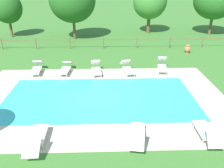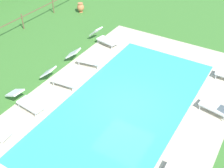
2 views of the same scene
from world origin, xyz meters
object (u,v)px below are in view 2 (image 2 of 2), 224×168
(sun_lounger_north_near_steps, at_px, (26,101))
(sun_lounger_north_mid, at_px, (221,108))
(sun_lounger_south_near_corner, at_px, (104,38))
(sun_lounger_south_far, at_px, (60,79))
(sun_lounger_north_far, at_px, (85,58))
(terracotta_urn_near_fence, at_px, (81,7))

(sun_lounger_north_near_steps, height_order, sun_lounger_north_mid, sun_lounger_north_mid)
(sun_lounger_north_near_steps, distance_m, sun_lounger_south_near_corner, 6.81)
(sun_lounger_north_near_steps, distance_m, sun_lounger_south_far, 2.14)
(sun_lounger_north_mid, xyz_separation_m, sun_lounger_north_far, (0.31, 7.45, -0.02))
(sun_lounger_north_far, bearing_deg, sun_lounger_south_near_corner, 8.03)
(sun_lounger_north_mid, height_order, sun_lounger_south_far, sun_lounger_north_mid)
(sun_lounger_north_mid, relative_size, sun_lounger_south_near_corner, 0.97)
(sun_lounger_north_near_steps, xyz_separation_m, terracotta_urn_near_fence, (9.98, 4.23, 0.04))
(sun_lounger_north_mid, bearing_deg, sun_lounger_south_far, 104.12)
(sun_lounger_north_far, bearing_deg, terracotta_urn_near_fence, 37.91)
(sun_lounger_south_near_corner, height_order, terracotta_urn_near_fence, sun_lounger_south_near_corner)
(sun_lounger_north_near_steps, xyz_separation_m, sun_lounger_north_mid, (3.99, -7.65, 0.04))
(sun_lounger_south_near_corner, relative_size, sun_lounger_south_far, 0.99)
(sun_lounger_north_far, xyz_separation_m, sun_lounger_south_near_corner, (2.51, 0.35, 0.01))
(sun_lounger_south_far, xyz_separation_m, terracotta_urn_near_fence, (7.85, 4.47, 0.01))
(sun_lounger_north_far, distance_m, terracotta_urn_near_fence, 7.20)
(terracotta_urn_near_fence, bearing_deg, sun_lounger_south_far, -150.36)
(sun_lounger_south_far, height_order, terracotta_urn_near_fence, sun_lounger_south_far)
(terracotta_urn_near_fence, bearing_deg, sun_lounger_north_far, -142.09)
(sun_lounger_north_near_steps, distance_m, terracotta_urn_near_fence, 10.84)
(sun_lounger_north_near_steps, xyz_separation_m, sun_lounger_north_far, (4.30, -0.20, 0.02))
(sun_lounger_north_near_steps, distance_m, sun_lounger_north_mid, 8.63)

